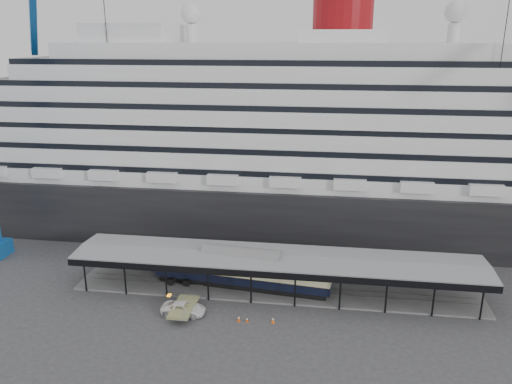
% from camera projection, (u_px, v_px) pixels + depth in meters
% --- Properties ---
extents(ground, '(200.00, 200.00, 0.00)m').
position_uv_depth(ground, '(272.00, 308.00, 64.85)').
color(ground, '#373739').
rests_on(ground, ground).
extents(cruise_ship, '(130.00, 30.00, 43.90)m').
position_uv_depth(cruise_ship, '(293.00, 127.00, 89.67)').
color(cruise_ship, black).
rests_on(cruise_ship, ground).
extents(platform_canopy, '(56.00, 9.18, 5.30)m').
position_uv_depth(platform_canopy, '(276.00, 274.00, 68.88)').
color(platform_canopy, slate).
rests_on(platform_canopy, ground).
extents(port_truck, '(5.65, 2.68, 1.56)m').
position_uv_depth(port_truck, '(184.00, 309.00, 63.24)').
color(port_truck, white).
rests_on(port_truck, ground).
extents(pullman_carriage, '(25.18, 6.00, 24.52)m').
position_uv_depth(pullman_carriage, '(242.00, 268.00, 69.36)').
color(pullman_carriage, black).
rests_on(pullman_carriage, ground).
extents(traffic_cone_left, '(0.42, 0.42, 0.79)m').
position_uv_depth(traffic_cone_left, '(239.00, 318.00, 61.74)').
color(traffic_cone_left, '#DD500C').
rests_on(traffic_cone_left, ground).
extents(traffic_cone_mid, '(0.44, 0.44, 0.66)m').
position_uv_depth(traffic_cone_mid, '(247.00, 320.00, 61.61)').
color(traffic_cone_mid, '#E1490C').
rests_on(traffic_cone_mid, ground).
extents(traffic_cone_right, '(0.47, 0.47, 0.78)m').
position_uv_depth(traffic_cone_right, '(273.00, 320.00, 61.44)').
color(traffic_cone_right, '#F45D0D').
rests_on(traffic_cone_right, ground).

